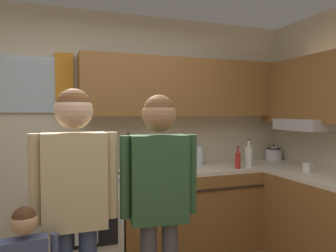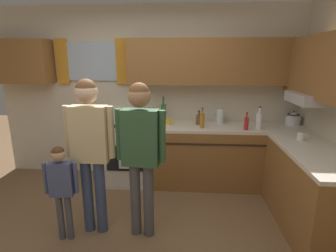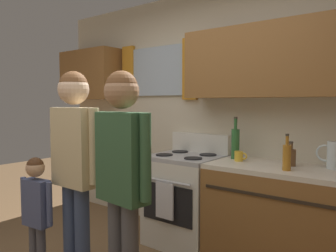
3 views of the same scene
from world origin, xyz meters
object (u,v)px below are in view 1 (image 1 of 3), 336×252
(bottle_sauce_red, at_px, (238,160))
(water_pitcher, at_px, (198,156))
(bottle_wine_green, at_px, (128,156))
(adult_holding_child, at_px, (75,191))
(bottle_milk_white, at_px, (249,156))
(mug_ceramic_white, at_px, (307,167))
(bottle_oil_amber, at_px, (186,160))
(bottle_squat_brown, at_px, (176,161))
(stove_oven, at_px, (83,218))
(mug_mustard_yellow, at_px, (139,167))
(stovetop_kettle, at_px, (274,153))
(adult_in_plaid, at_px, (159,188))

(bottle_sauce_red, height_order, water_pitcher, bottle_sauce_red)
(bottle_wine_green, xyz_separation_m, adult_holding_child, (-0.63, -1.34, -0.01))
(bottle_milk_white, height_order, mug_ceramic_white, bottle_milk_white)
(bottle_oil_amber, relative_size, adult_holding_child, 0.17)
(bottle_wine_green, relative_size, bottle_sauce_red, 1.60)
(bottle_sauce_red, height_order, adult_holding_child, adult_holding_child)
(bottle_sauce_red, distance_m, bottle_squat_brown, 0.68)
(adult_holding_child, bearing_deg, stove_oven, 83.31)
(bottle_milk_white, relative_size, adult_holding_child, 0.19)
(bottle_oil_amber, xyz_separation_m, water_pitcher, (0.27, 0.29, 0.00))
(bottle_sauce_red, xyz_separation_m, mug_ceramic_white, (0.55, -0.43, -0.05))
(bottle_milk_white, height_order, water_pitcher, bottle_milk_white)
(mug_mustard_yellow, bearing_deg, adult_holding_child, -119.84)
(bottle_sauce_red, xyz_separation_m, water_pitcher, (-0.32, 0.35, 0.02))
(stovetop_kettle, bearing_deg, bottle_milk_white, -153.94)
(bottle_oil_amber, relative_size, water_pitcher, 1.30)
(bottle_milk_white, relative_size, mug_mustard_yellow, 2.60)
(bottle_sauce_red, relative_size, adult_holding_child, 0.15)
(adult_in_plaid, bearing_deg, bottle_wine_green, 85.57)
(stove_oven, height_order, mug_ceramic_white, stove_oven)
(stove_oven, bearing_deg, bottle_wine_green, 12.39)
(bottle_wine_green, height_order, mug_ceramic_white, bottle_wine_green)
(bottle_milk_white, relative_size, bottle_sauce_red, 1.27)
(stove_oven, height_order, water_pitcher, water_pitcher)
(bottle_sauce_red, bearing_deg, bottle_squat_brown, 156.97)
(bottle_milk_white, height_order, stovetop_kettle, bottle_milk_white)
(stove_oven, distance_m, adult_holding_child, 1.37)
(mug_ceramic_white, xyz_separation_m, water_pitcher, (-0.87, 0.77, 0.06))
(bottle_oil_amber, height_order, water_pitcher, bottle_oil_amber)
(bottle_milk_white, height_order, bottle_sauce_red, bottle_milk_white)
(bottle_sauce_red, height_order, adult_in_plaid, adult_in_plaid)
(bottle_wine_green, distance_m, stovetop_kettle, 1.88)
(bottle_oil_amber, relative_size, bottle_squat_brown, 1.40)
(stovetop_kettle, height_order, adult_in_plaid, adult_in_plaid)
(bottle_sauce_red, xyz_separation_m, bottle_squat_brown, (-0.62, 0.27, -0.02))
(stovetop_kettle, distance_m, water_pitcher, 1.05)
(water_pitcher, bearing_deg, stove_oven, -173.56)
(bottle_squat_brown, height_order, adult_in_plaid, adult_in_plaid)
(bottle_squat_brown, height_order, water_pitcher, water_pitcher)
(bottle_squat_brown, xyz_separation_m, stovetop_kettle, (1.36, 0.07, 0.02))
(stove_oven, bearing_deg, bottle_milk_white, -4.44)
(stove_oven, xyz_separation_m, bottle_wine_green, (0.48, 0.11, 0.58))
(bottle_milk_white, bearing_deg, bottle_sauce_red, -161.86)
(bottle_squat_brown, xyz_separation_m, water_pitcher, (0.31, 0.08, 0.03))
(bottle_milk_white, xyz_separation_m, stovetop_kettle, (0.56, 0.27, -0.02))
(bottle_oil_amber, height_order, stovetop_kettle, bottle_oil_amber)
(bottle_wine_green, xyz_separation_m, water_pitcher, (0.83, 0.04, -0.04))
(bottle_milk_white, distance_m, adult_holding_child, 2.24)
(mug_ceramic_white, bearing_deg, stovetop_kettle, 76.40)
(water_pitcher, height_order, adult_holding_child, adult_holding_child)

